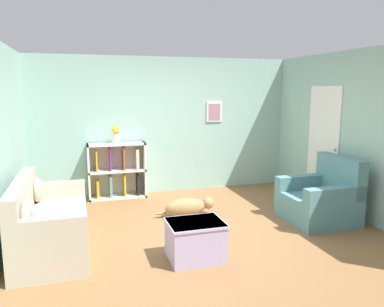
{
  "coord_description": "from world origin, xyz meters",
  "views": [
    {
      "loc": [
        -1.57,
        -4.84,
        1.99
      ],
      "look_at": [
        0.0,
        0.4,
        1.05
      ],
      "focal_mm": 35.0,
      "sensor_mm": 36.0,
      "label": 1
    }
  ],
  "objects": [
    {
      "name": "wall_back",
      "position": [
        0.0,
        2.25,
        1.3
      ],
      "size": [
        5.6,
        0.13,
        2.6
      ],
      "color": "#93BCB2",
      "rests_on": "ground_plane"
    },
    {
      "name": "couch",
      "position": [
        -2.01,
        -0.13,
        0.34
      ],
      "size": [
        0.82,
        1.71,
        0.92
      ],
      "color": "#B7AD99",
      "rests_on": "ground_plane"
    },
    {
      "name": "bookshelf",
      "position": [
        -0.95,
        2.04,
        0.5
      ],
      "size": [
        1.05,
        0.33,
        1.02
      ],
      "color": "silver",
      "rests_on": "ground_plane"
    },
    {
      "name": "vase",
      "position": [
        -0.96,
        2.01,
        1.2
      ],
      "size": [
        0.15,
        0.15,
        0.32
      ],
      "color": "silver",
      "rests_on": "bookshelf"
    },
    {
      "name": "recliner_chair",
      "position": [
        1.9,
        -0.14,
        0.34
      ],
      "size": [
        0.94,
        0.97,
        0.98
      ],
      "color": "slate",
      "rests_on": "ground_plane"
    },
    {
      "name": "coffee_table",
      "position": [
        -0.34,
        -0.85,
        0.25
      ],
      "size": [
        0.65,
        0.53,
        0.46
      ],
      "color": "#ADA3CC",
      "rests_on": "ground_plane"
    },
    {
      "name": "dog",
      "position": [
        0.01,
        0.64,
        0.15
      ],
      "size": [
        0.95,
        0.27,
        0.3
      ],
      "color": "#9E7A4C",
      "rests_on": "ground_plane"
    },
    {
      "name": "ground_plane",
      "position": [
        0.0,
        0.0,
        0.0
      ],
      "size": [
        14.0,
        14.0,
        0.0
      ],
      "primitive_type": "plane",
      "color": "brown"
    },
    {
      "name": "wall_right",
      "position": [
        2.55,
        0.02,
        1.29
      ],
      "size": [
        0.16,
        5.0,
        2.6
      ],
      "color": "#93BCB2",
      "rests_on": "ground_plane"
    }
  ]
}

